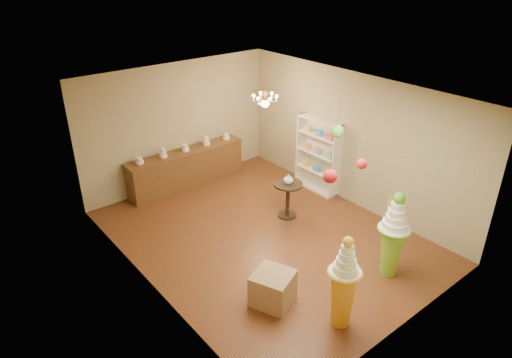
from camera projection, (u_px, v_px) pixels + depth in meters
floor at (264, 236)px, 9.34m from camera, size 6.50×6.50×0.00m
ceiling at (266, 93)px, 8.00m from camera, size 6.50×6.50×0.00m
wall_back at (178, 125)px, 10.93m from camera, size 5.00×0.04×3.00m
wall_front at (413, 248)px, 6.41m from camera, size 5.00×0.04×3.00m
wall_left at (145, 213)px, 7.26m from camera, size 0.04×6.50×3.00m
wall_right at (351, 140)px, 10.08m from camera, size 0.04×6.50×3.00m
pedestal_green at (392, 241)px, 7.97m from camera, size 0.65×0.65×1.65m
pedestal_orange at (343, 290)px, 6.89m from camera, size 0.55×0.55×1.60m
burlap_riser at (273, 288)px, 7.49m from camera, size 0.81×0.81×0.56m
sideboard at (187, 168)px, 11.19m from camera, size 3.04×0.54×1.16m
shelving_unit at (318, 155)px, 10.81m from camera, size 0.33×1.20×1.80m
round_table at (288, 195)px, 9.84m from camera, size 0.81×0.81×0.80m
vase at (288, 179)px, 9.67m from camera, size 0.27×0.27×0.22m
pom_red_left at (330, 176)px, 6.38m from camera, size 0.20×0.20×0.69m
pom_green_mid at (337, 131)px, 7.96m from camera, size 0.23×0.23×0.69m
pom_red_right at (362, 164)px, 6.70m from camera, size 0.16×0.16×0.65m
chandelier at (265, 101)px, 9.96m from camera, size 0.71×0.71×0.85m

